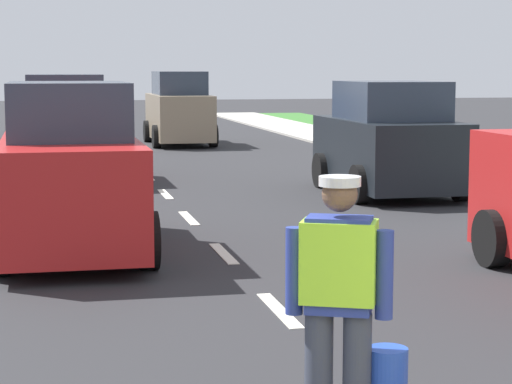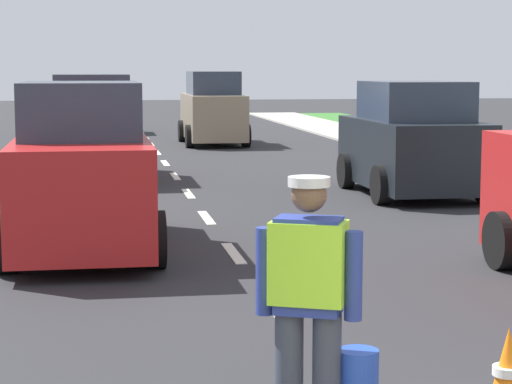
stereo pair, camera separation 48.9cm
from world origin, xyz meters
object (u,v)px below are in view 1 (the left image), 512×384
at_px(car_outgoing_far, 179,111).
at_px(car_parked_far, 389,142).
at_px(car_oncoming_lead, 70,174).
at_px(car_oncoming_third, 62,107).
at_px(car_oncoming_second, 65,131).
at_px(road_worker, 343,295).

height_order(car_outgoing_far, car_parked_far, car_outgoing_far).
xyz_separation_m(car_oncoming_lead, car_oncoming_third, (0.35, 23.27, -0.04)).
bearing_deg(car_oncoming_second, car_oncoming_third, 89.16).
bearing_deg(car_oncoming_second, car_oncoming_lead, -90.91).
bearing_deg(car_oncoming_lead, car_outgoing_far, 77.75).
bearing_deg(road_worker, car_oncoming_second, 95.06).
height_order(car_oncoming_lead, car_outgoing_far, car_outgoing_far).
bearing_deg(car_oncoming_second, car_outgoing_far, 68.03).
bearing_deg(car_oncoming_third, car_parked_far, -73.35).
xyz_separation_m(road_worker, car_oncoming_lead, (-1.48, 6.85, 0.07)).
height_order(car_oncoming_lead, car_oncoming_third, car_oncoming_lead).
height_order(car_oncoming_third, car_outgoing_far, car_outgoing_far).
relative_size(car_oncoming_lead, car_outgoing_far, 1.03).
bearing_deg(road_worker, car_oncoming_lead, 102.16).
bearing_deg(car_oncoming_lead, car_oncoming_second, 89.09).
bearing_deg(car_oncoming_second, car_parked_far, -32.43).
xyz_separation_m(car_oncoming_third, car_outgoing_far, (3.40, -5.96, 0.08)).
distance_m(car_outgoing_far, car_parked_far, 12.85).
height_order(car_oncoming_lead, car_parked_far, car_oncoming_lead).
xyz_separation_m(car_oncoming_second, car_oncoming_third, (0.22, 14.95, -0.07)).
distance_m(car_oncoming_lead, car_outgoing_far, 17.71).
relative_size(road_worker, car_oncoming_second, 0.42).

